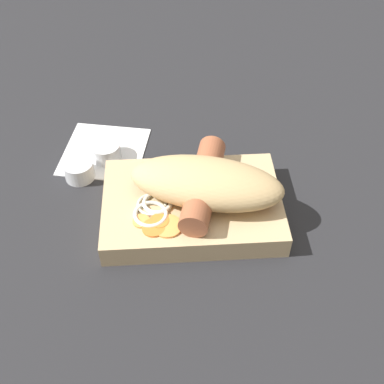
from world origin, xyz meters
name	(u,v)px	position (x,y,z in m)	size (l,w,h in m)	color
ground_plane	(192,214)	(0.00, 0.00, 0.00)	(3.00, 3.00, 0.00)	#232326
food_tray	(192,206)	(0.00, 0.00, 0.02)	(0.22, 0.15, 0.03)	tan
bread_roll	(206,181)	(0.02, 0.00, 0.06)	(0.20, 0.12, 0.05)	tan
sausage	(203,184)	(0.01, 0.01, 0.05)	(0.17, 0.15, 0.04)	#9E5638
pickled_veggies	(155,213)	(-0.05, -0.02, 0.03)	(0.07, 0.08, 0.01)	#F99E4C
napkin	(104,151)	(-0.12, 0.13, 0.00)	(0.14, 0.14, 0.00)	white
condiment_cup_near	(106,152)	(-0.12, 0.11, 0.01)	(0.04, 0.04, 0.03)	silver
condiment_cup_far	(79,171)	(-0.15, 0.08, 0.01)	(0.04, 0.04, 0.03)	silver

